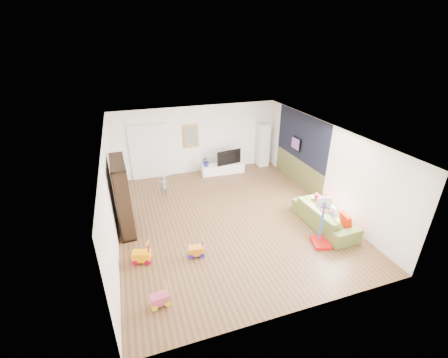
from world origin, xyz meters
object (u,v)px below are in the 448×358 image
object	(u,v)px
media_console	(223,169)
basketball_hoop	(324,223)
bookshelf	(122,196)
sofa	(324,217)

from	to	relation	value
media_console	basketball_hoop	bearing A→B (deg)	-76.14
bookshelf	sofa	size ratio (longest dim) A/B	0.98
media_console	bookshelf	xyz separation A→B (m)	(-3.88, -2.78, 0.86)
bookshelf	basketball_hoop	xyz separation A→B (m)	(4.92, -2.46, -0.39)
bookshelf	sofa	bearing A→B (deg)	-19.99
basketball_hoop	bookshelf	bearing A→B (deg)	169.10
media_console	basketball_hoop	xyz separation A→B (m)	(1.05, -5.24, 0.47)
media_console	sofa	bearing A→B (deg)	-67.58
media_console	basketball_hoop	distance (m)	5.37
media_console	sofa	world-z (taller)	sofa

